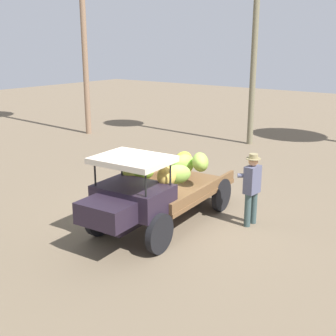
# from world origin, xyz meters

# --- Properties ---
(ground_plane) EXTENTS (60.00, 60.00, 0.00)m
(ground_plane) POSITION_xyz_m (0.00, 0.00, 0.00)
(ground_plane) COLOR brown
(truck) EXTENTS (4.54, 2.02, 1.86)m
(truck) POSITION_xyz_m (0.27, 0.03, 0.94)
(truck) COLOR black
(truck) RESTS_ON ground
(farmer) EXTENTS (0.52, 0.47, 1.71)m
(farmer) POSITION_xyz_m (-1.18, 1.71, 0.97)
(farmer) COLOR #364A49
(farmer) RESTS_ON ground
(wooden_crate) EXTENTS (0.71, 0.66, 0.39)m
(wooden_crate) POSITION_xyz_m (-2.23, -0.39, 0.20)
(wooden_crate) COLOR brown
(wooden_crate) RESTS_ON ground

